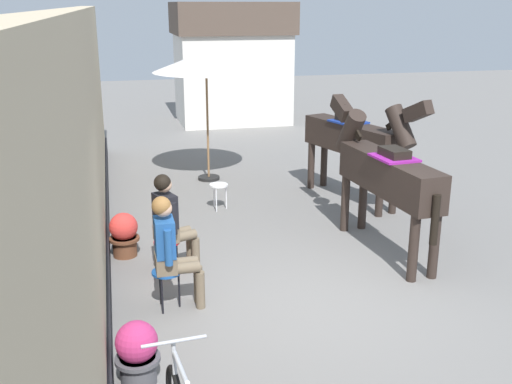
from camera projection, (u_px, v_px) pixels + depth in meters
ground_plane at (254, 219)px, 10.13m from camera, size 40.00×40.00×0.00m
pub_facade_wall at (87, 161)px, 7.71m from camera, size 0.34×14.00×3.40m
distant_cottage at (232, 61)px, 18.08m from camera, size 3.40×2.60×3.50m
seated_visitor_near at (171, 247)px, 6.96m from camera, size 0.61×0.49×1.39m
seated_visitor_far at (170, 219)px, 7.86m from camera, size 0.61×0.49×1.39m
saddled_horse_near at (384, 173)px, 8.57m from camera, size 0.63×3.00×2.06m
saddled_horse_far at (356, 139)px, 10.70m from camera, size 1.18×2.90×2.06m
flower_planter_near at (137, 352)px, 5.66m from camera, size 0.43×0.43×0.64m
flower_planter_far at (124, 234)px, 8.56m from camera, size 0.43×0.43×0.64m
cafe_parasol at (206, 62)px, 11.72m from camera, size 2.10×2.10×2.58m
spare_stool_white at (219, 187)px, 10.49m from camera, size 0.32×0.32×0.46m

